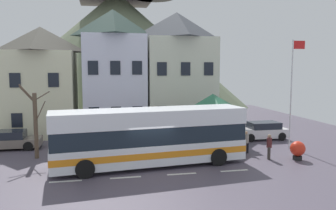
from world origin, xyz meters
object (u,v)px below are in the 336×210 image
Objects in this scene: parked_car_00 at (262,131)px; parked_car_03 at (195,133)px; flagpole at (292,87)px; bus_shelter at (213,104)px; pedestrian_02 at (230,139)px; transit_bus at (150,137)px; public_bench at (177,136)px; pedestrian_01 at (269,146)px; bare_tree_01 at (35,123)px; hilltop_castle at (117,46)px; townhouse_01 at (114,71)px; townhouse_02 at (177,71)px; parked_car_02 at (8,140)px; townhouse_00 at (42,81)px; harbour_buoy at (298,149)px; pedestrian_00 at (246,141)px.

parked_car_03 is (-5.47, 0.27, -0.06)m from parked_car_00.
bus_shelter is at bearing 163.95° from flagpole.
flagpole is at bearing -16.05° from bus_shelter.
pedestrian_02 is at bearing -175.23° from flagpole.
transit_bus reaches higher than public_bench.
transit_bus is at bearing -167.09° from flagpole.
bus_shelter reaches higher than pedestrian_01.
bare_tree_01 is at bearing 177.79° from flagpole.
transit_bus is at bearing -116.09° from public_bench.
hilltop_castle reaches higher than bare_tree_01.
townhouse_02 is at bearing 2.65° from townhouse_01.
parked_car_02 is at bearing 159.91° from pedestrian_01.
flagpole is at bearing 6.45° from transit_bus.
townhouse_00 is 0.80× the size of transit_bus.
townhouse_02 reaches higher than flagpole.
townhouse_00 is 6.17m from townhouse_01.
harbour_buoy is (6.18, -6.52, 0.19)m from public_bench.
parked_car_02 is at bearing 169.49° from flagpole.
parked_car_02 is at bearing -104.70° from townhouse_00.
transit_bus is at bearing 29.63° from parked_car_00.
townhouse_00 is 6.17× the size of pedestrian_00.
flagpole reaches higher than pedestrian_02.
flagpole is at bearing 143.91° from parked_car_03.
parked_car_00 is at bearing 51.53° from pedestrian_00.
townhouse_01 reaches higher than bare_tree_01.
pedestrian_02 is at bearing 130.19° from pedestrian_01.
bus_shelter is 5.63m from flagpole.
harbour_buoy is (1.66, -0.49, -0.18)m from pedestrian_01.
parked_car_02 is (-13.38, -5.64, -4.70)m from townhouse_02.
townhouse_00 is 23.55m from hilltop_castle.
parked_car_00 is 2.69× the size of public_bench.
transit_bus is 2.86× the size of parked_car_00.
hilltop_castle is at bearing 102.54° from pedestrian_01.
townhouse_01 is at bearing 131.60° from bus_shelter.
townhouse_00 reaches higher than pedestrian_02.
townhouse_00 is 18.94m from parked_car_00.
pedestrian_02 reaches higher than harbour_buoy.
hilltop_castle is 8.72× the size of parked_car_03.
hilltop_castle is at bearing 86.15° from townhouse_01.
bus_shelter is at bearing -80.17° from hilltop_castle.
bus_shelter is 14.63m from parked_car_02.
pedestrian_02 is 4.87m from public_bench.
harbour_buoy is at bearing -68.19° from townhouse_02.
harbour_buoy is (9.15, -34.17, -8.36)m from hilltop_castle.
parked_car_00 is at bearing 19.77° from bus_shelter.
bare_tree_01 is (-13.47, 1.39, 1.42)m from pedestrian_00.
pedestrian_01 is 1.74m from harbour_buoy.
townhouse_02 is 8.11m from bus_shelter.
hilltop_castle is 32.03m from bare_tree_01.
hilltop_castle is 33.14m from pedestrian_02.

